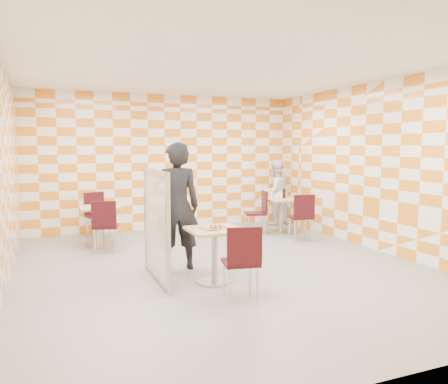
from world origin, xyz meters
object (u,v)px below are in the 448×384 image
at_px(chair_second_side, 259,209).
at_px(man_white, 275,192).
at_px(second_table, 281,210).
at_px(man_dark, 177,206).
at_px(chair_empty_near, 105,222).
at_px(empty_table, 100,219).
at_px(soda_bottle, 284,194).
at_px(main_table, 215,246).
at_px(sport_bottle, 271,194).
at_px(chair_second_front, 302,213).
at_px(chair_empty_far, 96,211).
at_px(chair_main_front, 242,257).
at_px(partition, 156,225).

distance_m(chair_second_side, man_white, 1.27).
relative_size(second_table, man_dark, 0.39).
bearing_deg(man_white, chair_empty_near, 13.22).
xyz_separation_m(empty_table, soda_bottle, (3.81, -0.20, 0.34)).
bearing_deg(main_table, sport_bottle, 49.76).
relative_size(chair_second_front, chair_empty_far, 1.00).
bearing_deg(man_dark, main_table, 117.33).
relative_size(man_dark, sport_bottle, 9.61).
height_order(second_table, man_dark, man_dark).
bearing_deg(empty_table, sport_bottle, -1.85).
distance_m(chair_main_front, soda_bottle, 4.32).
xyz_separation_m(chair_second_front, soda_bottle, (0.05, 0.81, 0.31)).
distance_m(main_table, sport_bottle, 3.63).
bearing_deg(chair_second_front, soda_bottle, 86.65).
bearing_deg(sport_bottle, chair_second_front, -76.38).
height_order(chair_second_front, man_dark, man_dark).
bearing_deg(chair_second_side, man_white, 46.22).
relative_size(chair_empty_far, man_white, 0.60).
bearing_deg(chair_empty_far, soda_bottle, -14.86).
distance_m(partition, man_white, 4.89).
relative_size(chair_main_front, man_dark, 0.48).
distance_m(main_table, man_white, 4.64).
bearing_deg(chair_main_front, chair_empty_near, 111.75).
bearing_deg(man_dark, partition, 57.14).
relative_size(chair_main_front, chair_second_side, 1.00).
bearing_deg(sport_bottle, soda_bottle, -18.25).
height_order(chair_main_front, partition, partition).
bearing_deg(chair_second_front, man_white, 78.72).
bearing_deg(soda_bottle, chair_second_side, 175.91).
bearing_deg(main_table, soda_bottle, 45.79).
bearing_deg(chair_second_side, chair_main_front, -119.45).
height_order(partition, soda_bottle, partition).
xyz_separation_m(chair_second_side, partition, (-2.76, -2.37, 0.25)).
bearing_deg(man_white, partition, 37.41).
bearing_deg(chair_empty_far, second_table, -15.09).
bearing_deg(chair_second_side, soda_bottle, -4.09).
height_order(man_dark, sport_bottle, man_dark).
relative_size(man_white, sport_bottle, 7.72).
bearing_deg(second_table, man_dark, -146.98).
xyz_separation_m(chair_empty_near, chair_empty_far, (-0.01, 1.38, 0.00)).
relative_size(chair_second_front, man_white, 0.60).
relative_size(chair_second_side, partition, 0.60).
bearing_deg(soda_bottle, man_dark, -147.64).
distance_m(second_table, man_dark, 3.40).
relative_size(main_table, chair_second_side, 0.81).
distance_m(chair_second_front, man_dark, 3.05).
distance_m(chair_second_front, sport_bottle, 0.97).
relative_size(chair_second_side, soda_bottle, 4.02).
height_order(empty_table, sport_bottle, sport_bottle).
distance_m(second_table, chair_empty_near, 3.73).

